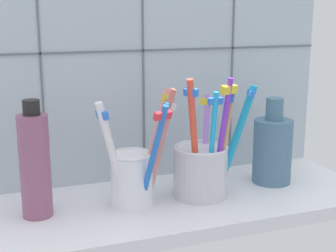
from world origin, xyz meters
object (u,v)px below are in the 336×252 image
(toothbrush_cup_left, at_px, (135,172))
(soap_bottle, at_px, (35,164))
(toothbrush_cup_right, at_px, (204,166))
(ceramic_vase, at_px, (272,149))

(toothbrush_cup_left, xyz_separation_m, soap_bottle, (-0.14, 0.02, 0.02))
(toothbrush_cup_left, relative_size, soap_bottle, 1.07)
(toothbrush_cup_left, xyz_separation_m, toothbrush_cup_right, (0.11, 0.00, -0.00))
(soap_bottle, bearing_deg, toothbrush_cup_right, -3.77)
(toothbrush_cup_left, height_order, ceramic_vase, toothbrush_cup_left)
(ceramic_vase, relative_size, soap_bottle, 0.86)
(toothbrush_cup_left, bearing_deg, ceramic_vase, 5.18)
(toothbrush_cup_right, height_order, ceramic_vase, toothbrush_cup_right)
(toothbrush_cup_left, relative_size, toothbrush_cup_right, 0.94)
(toothbrush_cup_left, distance_m, ceramic_vase, 0.24)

